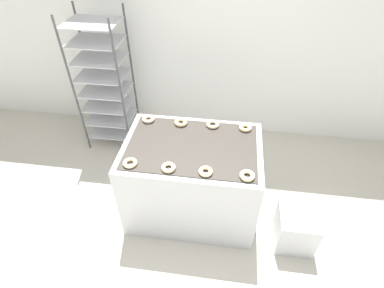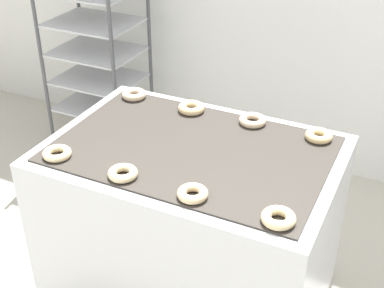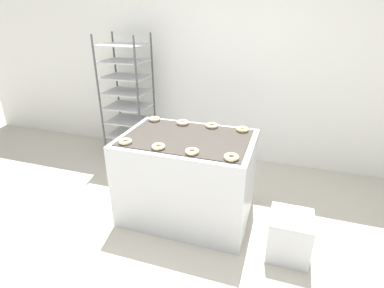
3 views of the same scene
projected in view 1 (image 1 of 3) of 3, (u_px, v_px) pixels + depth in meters
ground_plane at (182, 267)px, 2.67m from camera, size 14.00×14.00×0.00m
wall_back at (210, 25)px, 3.36m from camera, size 8.00×0.05×2.80m
fryer_machine at (192, 179)px, 2.90m from camera, size 1.23×0.85×0.86m
baking_rack_cart at (104, 83)px, 3.49m from camera, size 0.58×0.47×1.67m
glaze_bin at (295, 229)px, 2.74m from camera, size 0.34×0.34×0.39m
donut_near_left at (130, 163)px, 2.43m from camera, size 0.12×0.12×0.03m
donut_near_midleft at (168, 167)px, 2.39m from camera, size 0.12×0.12×0.03m
donut_near_midright at (206, 171)px, 2.36m from camera, size 0.12×0.12×0.03m
donut_near_right at (247, 176)px, 2.32m from camera, size 0.12×0.12×0.04m
donut_far_left at (148, 119)px, 2.89m from camera, size 0.12×0.12×0.04m
donut_far_midleft at (181, 122)px, 2.85m from camera, size 0.13×0.13×0.04m
donut_far_midright at (213, 124)px, 2.83m from camera, size 0.12×0.12×0.03m
donut_far_right at (245, 128)px, 2.79m from camera, size 0.12×0.12×0.04m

